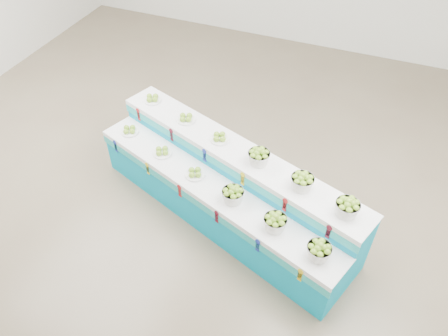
% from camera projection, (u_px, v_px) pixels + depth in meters
% --- Properties ---
extents(ground, '(10.00, 10.00, 0.00)m').
position_uv_depth(ground, '(200.00, 191.00, 6.51)').
color(ground, brown).
rests_on(ground, ground).
extents(display_stand, '(3.99, 2.26, 1.02)m').
position_uv_depth(display_stand, '(224.00, 187.00, 5.86)').
color(display_stand, '#0598C2').
rests_on(display_stand, ground).
extents(plate_lower_left, '(0.33, 0.33, 0.10)m').
position_uv_depth(plate_lower_left, '(129.00, 130.00, 6.33)').
color(plate_lower_left, white).
rests_on(plate_lower_left, display_stand).
extents(plate_lower_mid, '(0.33, 0.33, 0.10)m').
position_uv_depth(plate_lower_mid, '(162.00, 151.00, 6.00)').
color(plate_lower_mid, white).
rests_on(plate_lower_mid, display_stand).
extents(plate_lower_right, '(0.33, 0.33, 0.10)m').
position_uv_depth(plate_lower_right, '(195.00, 173.00, 5.69)').
color(plate_lower_right, white).
rests_on(plate_lower_right, display_stand).
extents(basket_lower_left, '(0.35, 0.35, 0.21)m').
position_uv_depth(basket_lower_left, '(233.00, 195.00, 5.34)').
color(basket_lower_left, silver).
rests_on(basket_lower_left, display_stand).
extents(basket_lower_mid, '(0.35, 0.35, 0.21)m').
position_uv_depth(basket_lower_mid, '(275.00, 222.00, 5.03)').
color(basket_lower_mid, silver).
rests_on(basket_lower_mid, display_stand).
extents(basket_lower_right, '(0.35, 0.35, 0.21)m').
position_uv_depth(basket_lower_right, '(319.00, 250.00, 4.75)').
color(basket_lower_right, silver).
rests_on(basket_lower_right, display_stand).
extents(plate_upper_left, '(0.33, 0.33, 0.10)m').
position_uv_depth(plate_upper_left, '(152.00, 98.00, 6.38)').
color(plate_upper_left, white).
rests_on(plate_upper_left, display_stand).
extents(plate_upper_mid, '(0.33, 0.33, 0.10)m').
position_uv_depth(plate_upper_mid, '(186.00, 118.00, 6.05)').
color(plate_upper_mid, white).
rests_on(plate_upper_mid, display_stand).
extents(plate_upper_right, '(0.33, 0.33, 0.10)m').
position_uv_depth(plate_upper_right, '(220.00, 137.00, 5.74)').
color(plate_upper_right, white).
rests_on(plate_upper_right, display_stand).
extents(basket_upper_left, '(0.35, 0.35, 0.21)m').
position_uv_depth(basket_upper_left, '(259.00, 156.00, 5.39)').
color(basket_upper_left, silver).
rests_on(basket_upper_left, display_stand).
extents(basket_upper_mid, '(0.35, 0.35, 0.21)m').
position_uv_depth(basket_upper_mid, '(302.00, 181.00, 5.09)').
color(basket_upper_mid, silver).
rests_on(basket_upper_mid, display_stand).
extents(basket_upper_right, '(0.35, 0.35, 0.21)m').
position_uv_depth(basket_upper_right, '(347.00, 207.00, 4.80)').
color(basket_upper_right, silver).
rests_on(basket_upper_right, display_stand).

